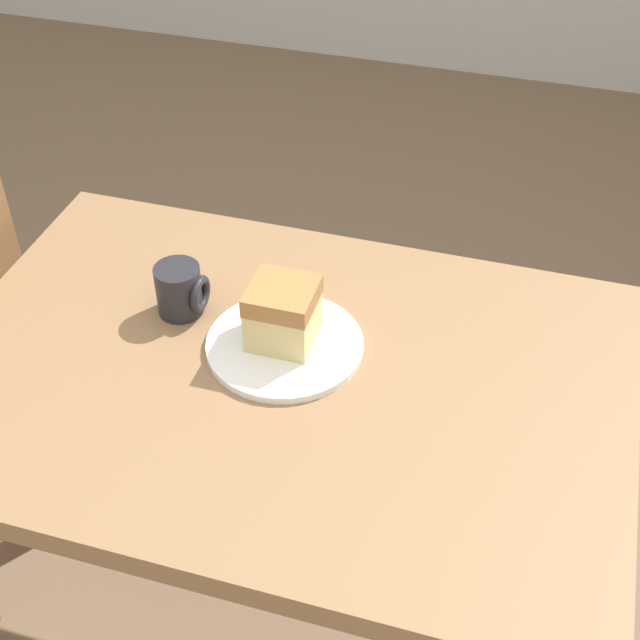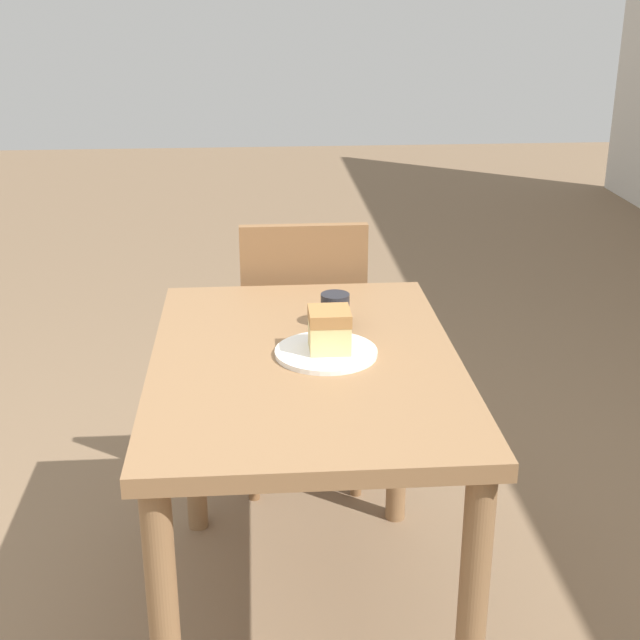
% 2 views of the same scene
% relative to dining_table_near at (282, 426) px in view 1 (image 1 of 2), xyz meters
% --- Properties ---
extents(dining_table_near, '(1.02, 0.70, 0.75)m').
position_rel_dining_table_near_xyz_m(dining_table_near, '(0.00, 0.00, 0.00)').
color(dining_table_near, olive).
rests_on(dining_table_near, ground_plane).
extents(plate, '(0.24, 0.24, 0.01)m').
position_rel_dining_table_near_xyz_m(plate, '(-0.01, 0.05, 0.12)').
color(plate, white).
rests_on(plate, dining_table_near).
extents(cake_slice, '(0.10, 0.09, 0.10)m').
position_rel_dining_table_near_xyz_m(cake_slice, '(-0.01, 0.06, 0.18)').
color(cake_slice, '#E0C67F').
rests_on(cake_slice, plate).
extents(coffee_mug, '(0.08, 0.07, 0.08)m').
position_rel_dining_table_near_xyz_m(coffee_mug, '(-0.19, 0.09, 0.16)').
color(coffee_mug, '#232328').
rests_on(coffee_mug, dining_table_near).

